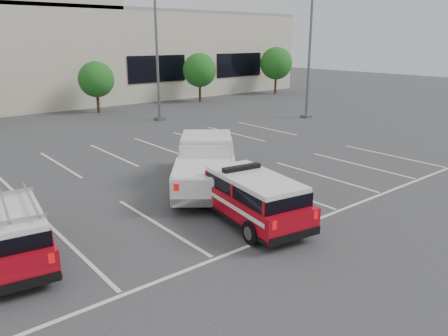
% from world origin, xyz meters
% --- Properties ---
extents(ground, '(120.00, 120.00, 0.00)m').
position_xyz_m(ground, '(0.00, 0.00, 0.00)').
color(ground, '#333336').
rests_on(ground, ground).
extents(stall_markings, '(23.00, 15.00, 0.01)m').
position_xyz_m(stall_markings, '(0.00, 4.50, 0.01)').
color(stall_markings, silver).
rests_on(stall_markings, ground).
extents(tree_mid_right, '(2.77, 2.77, 3.99)m').
position_xyz_m(tree_mid_right, '(5.09, 22.05, 2.50)').
color(tree_mid_right, '#3F2B19').
rests_on(tree_mid_right, ground).
extents(tree_right, '(3.07, 3.07, 4.42)m').
position_xyz_m(tree_right, '(15.09, 22.05, 2.77)').
color(tree_right, '#3F2B19').
rests_on(tree_right, ground).
extents(tree_far_right, '(3.37, 3.37, 4.85)m').
position_xyz_m(tree_far_right, '(25.09, 22.05, 3.04)').
color(tree_far_right, '#3F2B19').
rests_on(tree_far_right, ground).
extents(light_pole_mid, '(0.90, 0.60, 10.24)m').
position_xyz_m(light_pole_mid, '(7.00, 16.00, 5.19)').
color(light_pole_mid, '#59595E').
rests_on(light_pole_mid, ground).
extents(light_pole_right, '(0.90, 0.60, 10.24)m').
position_xyz_m(light_pole_right, '(16.00, 10.00, 5.19)').
color(light_pole_right, '#59595E').
rests_on(light_pole_right, ground).
extents(fire_chief_suv, '(2.56, 5.17, 1.74)m').
position_xyz_m(fire_chief_suv, '(-0.26, -1.47, 0.71)').
color(fire_chief_suv, '#9B0713').
rests_on(fire_chief_suv, ground).
extents(white_pickup, '(5.70, 6.38, 1.96)m').
position_xyz_m(white_pickup, '(0.80, 2.17, 0.78)').
color(white_pickup, silver).
rests_on(white_pickup, ground).
extents(ladder_suv, '(2.41, 4.72, 1.78)m').
position_xyz_m(ladder_suv, '(-6.93, 0.48, 0.71)').
color(ladder_suv, '#9B0713').
rests_on(ladder_suv, ground).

